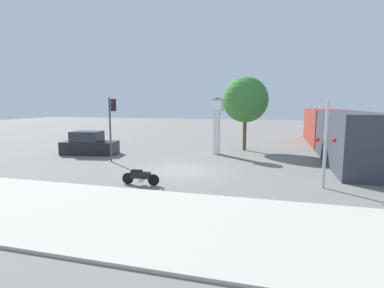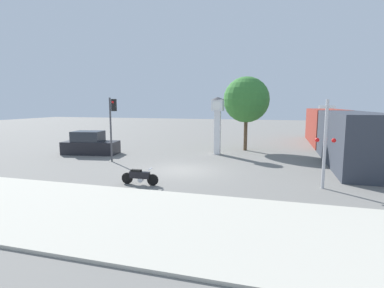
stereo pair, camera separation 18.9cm
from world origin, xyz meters
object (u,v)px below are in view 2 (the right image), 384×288
(clock_tower, at_px, (218,117))
(freight_train, at_px, (335,131))
(traffic_light, at_px, (112,118))
(street_tree, at_px, (246,100))
(railroad_crossing_signal, at_px, (325,141))
(parked_car, at_px, (90,144))
(motorcycle, at_px, (140,177))

(clock_tower, xyz_separation_m, freight_train, (9.04, 3.85, -1.24))
(traffic_light, height_order, street_tree, street_tree)
(freight_train, distance_m, railroad_crossing_signal, 12.19)
(clock_tower, xyz_separation_m, railroad_crossing_signal, (6.63, -8.09, -0.70))
(street_tree, bearing_deg, clock_tower, -125.97)
(street_tree, bearing_deg, parked_car, -155.50)
(clock_tower, height_order, street_tree, street_tree)
(freight_train, relative_size, railroad_crossing_signal, 5.26)
(railroad_crossing_signal, height_order, street_tree, street_tree)
(clock_tower, distance_m, freight_train, 9.91)
(railroad_crossing_signal, bearing_deg, street_tree, 113.81)
(motorcycle, height_order, freight_train, freight_train)
(motorcycle, height_order, street_tree, street_tree)
(clock_tower, relative_size, parked_car, 1.00)
(parked_car, bearing_deg, traffic_light, -43.70)
(clock_tower, relative_size, street_tree, 0.72)
(clock_tower, bearing_deg, freight_train, 23.06)
(motorcycle, relative_size, street_tree, 0.31)
(parked_car, bearing_deg, street_tree, 15.14)
(motorcycle, xyz_separation_m, freight_train, (10.92, 13.72, 1.30))
(traffic_light, relative_size, railroad_crossing_signal, 1.05)
(motorcycle, relative_size, railroad_crossing_signal, 0.46)
(motorcycle, height_order, traffic_light, traffic_light)
(motorcycle, height_order, clock_tower, clock_tower)
(motorcycle, relative_size, freight_train, 0.09)
(parked_car, bearing_deg, freight_train, 9.80)
(motorcycle, distance_m, parked_car, 10.62)
(clock_tower, height_order, freight_train, clock_tower)
(clock_tower, bearing_deg, motorcycle, -100.76)
(railroad_crossing_signal, bearing_deg, motorcycle, -168.18)
(traffic_light, distance_m, parked_car, 4.76)
(traffic_light, bearing_deg, clock_tower, 39.07)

